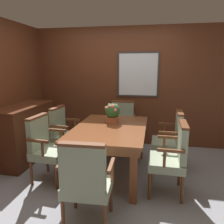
# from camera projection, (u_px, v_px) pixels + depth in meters

# --- Properties ---
(ground_plane) EXTENTS (14.00, 14.00, 0.00)m
(ground_plane) POSITION_uv_depth(u_px,v_px,m) (101.00, 179.00, 3.29)
(ground_plane) COLOR #93969E
(wall_back) EXTENTS (7.20, 0.08, 2.45)m
(wall_back) POSITION_uv_depth(u_px,v_px,m) (119.00, 87.00, 4.63)
(wall_back) COLOR #5B2D19
(wall_back) RESTS_ON ground_plane
(dining_table) EXTENTS (1.06, 1.55, 0.76)m
(dining_table) POSITION_uv_depth(u_px,v_px,m) (110.00, 133.00, 3.31)
(dining_table) COLOR brown
(dining_table) RESTS_ON ground_plane
(chair_left_near) EXTENTS (0.49, 0.56, 0.97)m
(chair_left_near) POSITION_uv_depth(u_px,v_px,m) (46.00, 145.00, 3.18)
(chair_left_near) COLOR brown
(chair_left_near) RESTS_ON ground_plane
(chair_right_far) EXTENTS (0.47, 0.55, 0.97)m
(chair_right_far) POSITION_uv_depth(u_px,v_px,m) (171.00, 138.00, 3.51)
(chair_right_far) COLOR brown
(chair_right_far) RESTS_ON ground_plane
(chair_head_near) EXTENTS (0.56, 0.48, 0.97)m
(chair_head_near) POSITION_uv_depth(u_px,v_px,m) (86.00, 180.00, 2.22)
(chair_head_near) COLOR brown
(chair_head_near) RESTS_ON ground_plane
(chair_left_far) EXTENTS (0.48, 0.56, 0.97)m
(chair_left_far) POSITION_uv_depth(u_px,v_px,m) (64.00, 131.00, 3.85)
(chair_left_far) COLOR brown
(chair_left_far) RESTS_ON ground_plane
(chair_right_near) EXTENTS (0.47, 0.55, 0.97)m
(chair_right_near) POSITION_uv_depth(u_px,v_px,m) (172.00, 155.00, 2.83)
(chair_right_near) COLOR brown
(chair_right_near) RESTS_ON ground_plane
(chair_head_far) EXTENTS (0.56, 0.48, 0.97)m
(chair_head_far) POSITION_uv_depth(u_px,v_px,m) (122.00, 123.00, 4.41)
(chair_head_far) COLOR brown
(chair_head_far) RESTS_ON ground_plane
(potted_plant) EXTENTS (0.24, 0.24, 0.32)m
(potted_plant) POSITION_uv_depth(u_px,v_px,m) (112.00, 113.00, 3.48)
(potted_plant) COLOR #B2603D
(potted_plant) RESTS_ON dining_table
(sideboard_cabinet) EXTENTS (0.53, 1.29, 0.99)m
(sideboard_cabinet) POSITION_uv_depth(u_px,v_px,m) (25.00, 133.00, 3.90)
(sideboard_cabinet) COLOR #512816
(sideboard_cabinet) RESTS_ON ground_plane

